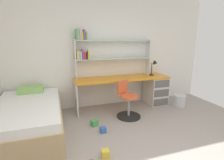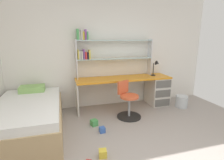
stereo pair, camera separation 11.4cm
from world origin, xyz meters
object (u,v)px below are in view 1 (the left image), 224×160
Objects in this scene: toy_block_yellow_0 at (105,154)px; toy_block_green_1 at (94,123)px; bookshelf_hutch at (102,50)px; swivel_chair at (128,103)px; desk at (145,88)px; bed_platform at (28,119)px; toy_block_blue_2 at (103,130)px; waste_bin at (180,101)px; desk_lamp at (155,65)px.

toy_block_green_1 reaches higher than toy_block_yellow_0.
bookshelf_hutch reaches higher than toy_block_green_1.
desk is at bearing 37.42° from swivel_chair.
bed_platform reaches higher than toy_block_green_1.
toy_block_green_1 is at bearing -4.42° from bed_platform.
toy_block_green_1 reaches higher than toy_block_blue_2.
toy_block_green_1 is (-0.43, -0.93, -1.36)m from bookshelf_hutch.
waste_bin is (3.46, 0.26, -0.14)m from bed_platform.
desk_lamp reaches higher than bed_platform.
waste_bin is at bearing 16.46° from toy_block_blue_2.
swivel_chair is at bearing -174.10° from waste_bin.
bed_platform is at bearing 163.05° from toy_block_blue_2.
bed_platform is (-2.69, -0.66, -0.15)m from desk.
toy_block_blue_2 is (-2.18, -0.65, -0.09)m from waste_bin.
waste_bin is 2.28m from toy_block_blue_2.
bed_platform is at bearing -175.75° from waste_bin.
swivel_chair is 0.40× the size of bed_platform.
toy_block_yellow_0 is at bearing -136.34° from desk_lamp.
bookshelf_hutch is 2.14m from bed_platform.
desk_lamp is 3.20× the size of toy_block_green_1.
waste_bin reaches higher than toy_block_green_1.
swivel_chair reaches higher than toy_block_blue_2.
bed_platform is at bearing -167.44° from desk_lamp.
desk_lamp reaches higher than swivel_chair.
bed_platform is at bearing 136.69° from toy_block_yellow_0.
toy_block_yellow_0 is (-2.33, -1.32, -0.09)m from waste_bin.
toy_block_yellow_0 is 0.69m from toy_block_blue_2.
toy_block_blue_2 is (-0.69, -0.49, -0.26)m from swivel_chair.
desk is 0.62m from desk_lamp.
desk_lamp is 3.45× the size of toy_block_yellow_0.
swivel_chair is at bearing 13.86° from toy_block_green_1.
bookshelf_hutch reaches higher than toy_block_blue_2.
swivel_chair is 2.69× the size of waste_bin.
toy_block_yellow_0 is 0.93× the size of toy_block_green_1.
desk_lamp is 2.12m from toy_block_green_1.
bookshelf_hutch reaches higher than waste_bin.
bookshelf_hutch is at bearing 74.64° from toy_block_blue_2.
waste_bin is (0.54, -0.39, -0.87)m from desk_lamp.
toy_block_yellow_0 is at bearing -43.31° from bed_platform.
bed_platform is 19.47× the size of toy_block_blue_2.
desk is at bearing 47.72° from toy_block_yellow_0.
bed_platform is 17.53× the size of toy_block_yellow_0.
desk is 2.92× the size of swivel_chair.
desk_lamp is 2.66m from toy_block_yellow_0.
desk_lamp is at bearing 23.07° from toy_block_green_1.
toy_block_blue_2 is at bearing -144.67° from swivel_chair.
toy_block_blue_2 is (1.27, -0.39, -0.24)m from bed_platform.
bookshelf_hutch is at bearing 65.17° from toy_block_green_1.
bookshelf_hutch is 6.38× the size of waste_bin.
waste_bin is (1.49, 0.15, -0.17)m from swivel_chair.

